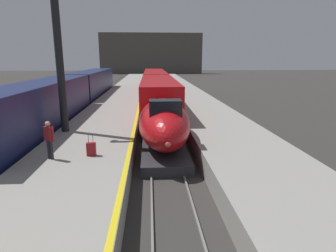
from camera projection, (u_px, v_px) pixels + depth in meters
platform_left at (115, 111)px, 26.88m from camera, size 4.80×110.00×1.05m
platform_right at (200, 110)px, 27.39m from camera, size 4.80×110.00×1.05m
platform_left_safety_stripe at (139, 105)px, 26.90m from camera, size 0.20×107.80×0.01m
rail_main_left at (150, 110)px, 29.87m from camera, size 0.08×110.00×0.12m
rail_main_right at (164, 110)px, 29.96m from camera, size 0.08×110.00×0.12m
rail_secondary_left at (71, 111)px, 29.36m from camera, size 0.08×110.00×0.12m
rail_secondary_right at (86, 111)px, 29.45m from camera, size 0.08×110.00×0.12m
highspeed_train_main at (157, 91)px, 30.66m from camera, size 2.92×38.60×3.60m
regional_train_adjacent at (75, 92)px, 27.88m from camera, size 2.85×36.60×3.80m
station_column_mid at (56, 26)px, 15.90m from camera, size 4.00×0.68×10.19m
passenger_near_edge at (49, 137)px, 12.28m from camera, size 0.51×0.37×1.69m
rolling_suitcase at (91, 149)px, 12.88m from camera, size 0.40×0.22×0.98m
terminus_back_wall at (151, 53)px, 100.64m from camera, size 36.00×2.00×14.00m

